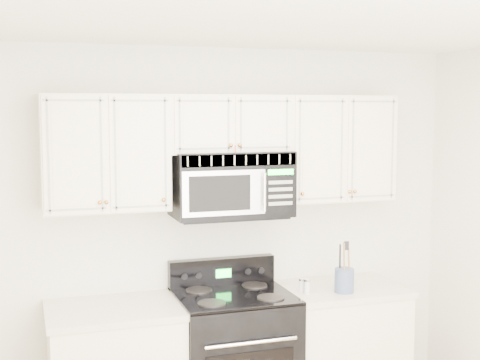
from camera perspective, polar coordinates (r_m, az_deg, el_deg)
name	(u,v)px	position (r m, az deg, el deg)	size (l,w,h in m)	color
room	(327,298)	(3.18, 7.46, -9.94)	(3.51, 3.51, 2.61)	#A27D54
base_cabinet_right	(339,353)	(5.02, 8.48, -14.39)	(0.86, 0.65, 0.92)	beige
range	(234,359)	(4.70, -0.53, -15.01)	(0.77, 0.70, 1.12)	black
upper_cabinets	(227,145)	(4.54, -1.13, 3.03)	(2.44, 0.37, 0.75)	beige
microwave	(231,184)	(4.53, -0.76, -0.31)	(0.80, 0.45, 0.44)	black
utensil_crock	(344,280)	(4.69, 8.88, -8.40)	(0.13, 0.13, 0.35)	#445075
shaker_salt	(307,286)	(4.63, 5.74, -9.02)	(0.04, 0.04, 0.10)	silver
shaker_pepper	(301,285)	(4.68, 5.27, -8.91)	(0.04, 0.04, 0.09)	silver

